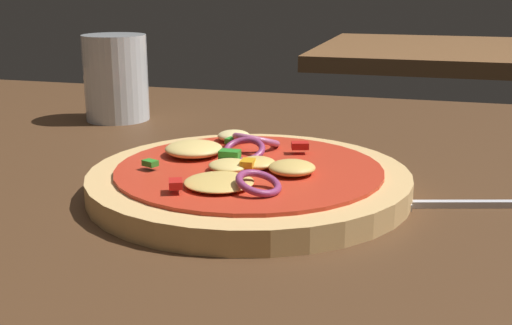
{
  "coord_description": "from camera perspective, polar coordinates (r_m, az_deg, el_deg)",
  "views": [
    {
      "loc": [
        0.16,
        -0.45,
        0.2
      ],
      "look_at": [
        0.01,
        0.05,
        0.06
      ],
      "focal_mm": 45.81,
      "sensor_mm": 36.0,
      "label": 1
    }
  ],
  "objects": [
    {
      "name": "dining_table",
      "position": [
        0.51,
        -2.83,
        -5.44
      ],
      "size": [
        1.5,
        0.99,
        0.04
      ],
      "color": "#4C301C",
      "rests_on": "ground"
    },
    {
      "name": "beer_glass",
      "position": [
        0.81,
        -12.1,
        6.88
      ],
      "size": [
        0.08,
        0.08,
        0.1
      ],
      "color": "silver",
      "rests_on": "dining_table"
    },
    {
      "name": "fork",
      "position": [
        0.52,
        16.73,
        -3.5
      ],
      "size": [
        0.18,
        0.06,
        0.01
      ],
      "color": "silver",
      "rests_on": "dining_table"
    },
    {
      "name": "background_table",
      "position": [
        1.75,
        17.39,
        9.06
      ],
      "size": [
        0.7,
        0.64,
        0.04
      ],
      "color": "brown",
      "rests_on": "ground"
    },
    {
      "name": "pizza",
      "position": [
        0.53,
        -0.71,
        -1.43
      ],
      "size": [
        0.26,
        0.26,
        0.04
      ],
      "color": "tan",
      "rests_on": "dining_table"
    }
  ]
}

